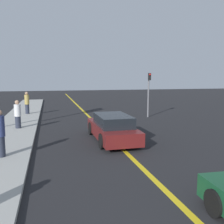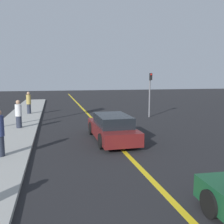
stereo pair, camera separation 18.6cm
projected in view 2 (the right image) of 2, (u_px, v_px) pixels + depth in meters
name	position (u px, v px, depth m)	size (l,w,h in m)	color
road_center_line	(93.00, 119.00, 19.01)	(0.20, 60.00, 0.01)	gold
sidewalk_left	(20.00, 122.00, 17.30)	(2.63, 34.96, 0.14)	#9E9E99
car_ahead_center	(112.00, 128.00, 12.59)	(1.88, 4.68, 1.33)	maroon
pedestrian_far_standing	(19.00, 114.00, 14.99)	(0.39, 0.39, 1.68)	#282D3D
pedestrian_by_sign	(29.00, 103.00, 20.86)	(0.38, 0.38, 1.83)	#282D3D
traffic_light	(150.00, 90.00, 19.68)	(0.18, 0.40, 3.49)	slate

